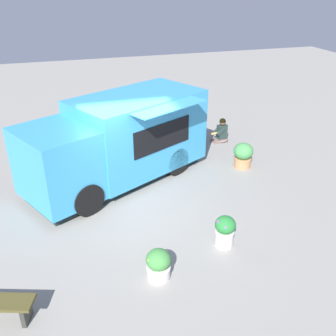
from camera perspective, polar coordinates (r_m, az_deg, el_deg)
ground_plane at (r=10.40m, az=-4.73°, el=-4.72°), size 40.00×40.00×0.00m
food_truck at (r=10.98m, az=-7.31°, el=3.84°), size 5.75×4.29×2.42m
person_customer at (r=13.98m, az=8.00°, el=5.34°), size 0.80×0.54×0.88m
planter_flowering_near at (r=7.76m, az=-1.45°, el=-14.25°), size 0.50×0.50×0.67m
planter_flowering_far at (r=8.61m, az=8.54°, el=-9.26°), size 0.47×0.47×0.75m
planter_flowering_side at (r=12.16m, az=11.23°, el=1.99°), size 0.61×0.61×0.80m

